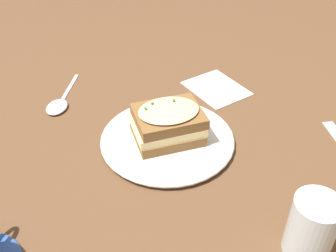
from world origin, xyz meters
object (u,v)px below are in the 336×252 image
spoon (58,105)px  napkin (216,88)px  dinner_plate (168,140)px  water_glass (312,227)px  sandwich (168,124)px

spoon → napkin: 0.35m
dinner_plate → water_glass: bearing=-13.7°
dinner_plate → sandwich: (-0.00, 0.00, 0.04)m
water_glass → dinner_plate: bearing=166.3°
sandwich → spoon: size_ratio=0.98×
water_glass → napkin: size_ratio=0.73×
sandwich → water_glass: bearing=-14.0°
sandwich → spoon: (-0.26, -0.04, -0.04)m
napkin → dinner_plate: bearing=-83.5°
dinner_plate → spoon: 0.26m
dinner_plate → spoon: dinner_plate is taller
sandwich → water_glass: size_ratio=1.65×
dinner_plate → water_glass: size_ratio=2.63×
water_glass → napkin: 0.43m
water_glass → spoon: (-0.55, 0.03, -0.04)m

